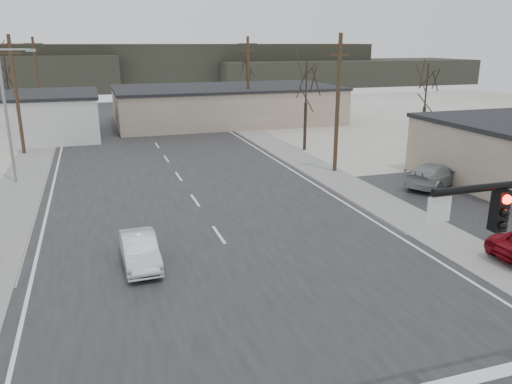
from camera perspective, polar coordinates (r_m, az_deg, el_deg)
ground at (r=18.42m, az=1.95°, el=-13.78°), size 140.00×140.00×0.00m
main_road at (r=31.79m, az=-7.33°, el=-0.47°), size 18.00×110.00×0.05m
cross_road at (r=18.41m, az=1.95°, el=-13.73°), size 90.00×10.00×0.04m
sidewalk_left at (r=36.47m, az=-25.48°, el=0.26°), size 3.00×90.00×0.06m
sidewalk_right at (r=39.54m, az=6.49°, el=3.00°), size 3.00×90.00×0.06m
building_right_far at (r=61.32m, az=-3.39°, el=9.97°), size 26.30×14.30×4.30m
upole_left_c at (r=47.44m, az=-25.73°, el=10.13°), size 2.20×0.30×10.00m
upole_left_d at (r=67.28m, az=-23.73°, el=11.86°), size 2.20×0.30×10.00m
upole_right_a at (r=37.25m, az=9.32°, el=10.16°), size 2.20×0.30×10.00m
upole_right_b at (r=57.61m, az=-0.92°, el=12.63°), size 2.20×0.30×10.00m
streetlight_main at (r=37.50m, az=-26.41°, el=8.49°), size 2.40×0.25×9.00m
tree_right_mid at (r=44.81m, az=5.77°, el=12.28°), size 3.74×3.74×8.33m
tree_left_far at (r=61.55m, az=-26.67°, el=12.17°), size 3.96×3.96×8.82m
tree_right_far at (r=70.06m, az=-1.10°, el=13.66°), size 3.52×3.52×7.84m
tree_lot at (r=46.17m, az=18.91°, el=11.18°), size 3.52×3.52×7.84m
hill_center at (r=112.87m, az=-7.87°, el=14.13°), size 80.00×18.00×9.00m
hill_right at (r=118.85m, az=10.03°, el=13.32°), size 60.00×18.00×5.50m
sedan_crossing at (r=22.31m, az=-13.15°, el=-6.47°), size 1.54×4.16×1.36m
car_far_a at (r=60.40m, az=-6.68°, el=8.42°), size 2.32×4.84×1.36m
car_far_b at (r=64.75m, az=-19.02°, el=8.19°), size 2.64×4.27×1.36m
car_parked_silver at (r=35.53m, az=19.75°, el=1.82°), size 5.73×4.41×1.55m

